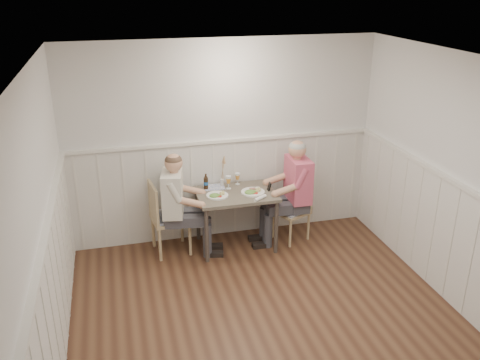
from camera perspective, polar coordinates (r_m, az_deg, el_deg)
The scene contains 16 objects.
ground_plane at distance 5.21m, azimuth 4.06°, elevation -17.03°, with size 4.50×4.50×0.00m, color #43271A.
room_shell at distance 4.42m, azimuth 4.58°, elevation -1.53°, with size 4.04×4.54×2.60m.
wainscot at distance 5.37m, azimuth 1.93°, elevation -6.83°, with size 4.00×4.49×1.34m.
dining_table at distance 6.40m, azimuth -0.45°, elevation -2.24°, with size 0.98×0.70×0.75m.
chair_right at distance 6.73m, azimuth 6.10°, elevation -3.04°, with size 0.51×0.51×0.82m.
chair_left at distance 6.38m, azimuth -8.35°, elevation -3.95°, with size 0.49×0.49×0.94m.
man_in_pink at distance 6.61m, azimuth 6.10°, elevation -2.16°, with size 0.65×0.45×1.41m.
diner_cream at distance 6.30m, azimuth -7.08°, elevation -3.67°, with size 0.68×0.49×1.36m.
plate_man at distance 6.34m, azimuth 1.40°, elevation -1.28°, with size 0.30×0.30×0.07m.
plate_diner at distance 6.25m, azimuth -2.66°, elevation -1.69°, with size 0.27×0.27×0.07m.
beer_glass_a at distance 6.58m, azimuth -0.28°, elevation 0.37°, with size 0.06×0.06×0.16m.
beer_glass_b at distance 6.43m, azimuth -1.30°, elevation -0.03°, with size 0.07×0.07×0.17m.
beer_bottle at distance 6.45m, azimuth -3.84°, elevation -0.26°, with size 0.06×0.06×0.20m.
rolled_napkin at distance 6.16m, azimuth 2.29°, elevation -2.02°, with size 0.18×0.14×0.04m.
grass_vase at distance 6.50m, azimuth -2.04°, elevation 0.91°, with size 0.05×0.05×0.43m.
gingham_mat at distance 6.53m, azimuth -2.91°, elevation -0.80°, with size 0.27×0.22×0.01m.
Camera 1 is at (-1.36, -3.82, 3.27)m, focal length 38.00 mm.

